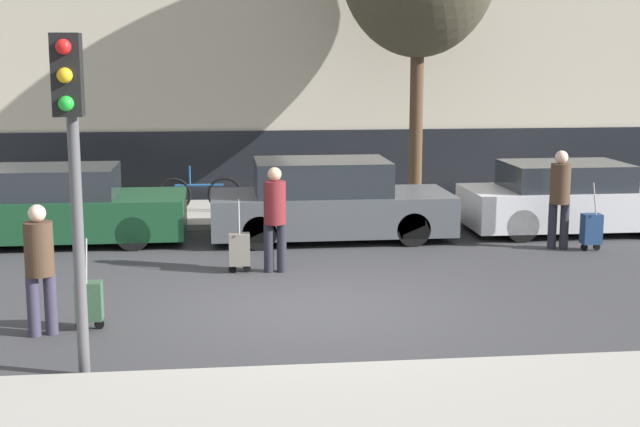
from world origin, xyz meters
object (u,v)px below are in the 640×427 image
at_px(pedestrian_center, 275,213).
at_px(parked_bicycle, 199,194).
at_px(trolley_center, 239,249).
at_px(pedestrian_right, 560,193).
at_px(pedestrian_left, 40,262).
at_px(trolley_right, 591,229).
at_px(parked_car_0, 54,207).
at_px(traffic_light, 71,136).
at_px(parked_car_2, 570,199).
at_px(trolley_left, 89,301).
at_px(parked_car_1, 328,202).

bearing_deg(pedestrian_center, parked_bicycle, 107.15).
xyz_separation_m(trolley_center, pedestrian_right, (5.52, 1.09, 0.61)).
bearing_deg(pedestrian_left, trolley_right, -174.10).
bearing_deg(pedestrian_center, parked_car_0, 147.72).
height_order(trolley_center, traffic_light, traffic_light).
height_order(parked_car_0, pedestrian_right, pedestrian_right).
bearing_deg(traffic_light, trolley_right, 34.44).
distance_m(parked_car_0, pedestrian_center, 4.63).
height_order(pedestrian_left, traffic_light, traffic_light).
height_order(parked_car_2, pedestrian_center, pedestrian_center).
distance_m(trolley_right, traffic_light, 9.65).
bearing_deg(traffic_light, parked_car_2, 40.89).
distance_m(parked_car_2, pedestrian_center, 6.29).
xyz_separation_m(parked_car_2, trolley_center, (-6.30, -2.51, -0.26)).
height_order(pedestrian_left, parked_bicycle, pedestrian_left).
height_order(parked_car_2, trolley_left, parked_car_2).
relative_size(pedestrian_left, trolley_left, 1.40).
height_order(parked_car_0, trolley_left, parked_car_0).
bearing_deg(pedestrian_right, trolley_left, 49.41).
bearing_deg(trolley_left, pedestrian_right, 27.07).
bearing_deg(parked_bicycle, trolley_left, -99.05).
relative_size(parked_car_0, trolley_center, 3.94).
height_order(parked_car_0, trolley_center, parked_car_0).
bearing_deg(pedestrian_left, parked_car_0, -99.68).
bearing_deg(parked_car_2, parked_car_0, 179.30).
bearing_deg(pedestrian_left, trolley_left, 179.94).
height_order(trolley_left, traffic_light, traffic_light).
relative_size(pedestrian_center, trolley_right, 1.39).
distance_m(pedestrian_left, pedestrian_right, 8.88).
distance_m(parked_car_0, trolley_right, 9.43).
relative_size(parked_car_2, pedestrian_right, 2.36).
xyz_separation_m(trolley_left, trolley_right, (7.93, 3.58, 0.02)).
bearing_deg(traffic_light, pedestrian_center, 62.68).
xyz_separation_m(parked_car_1, parked_bicycle, (-2.38, 2.43, -0.18)).
xyz_separation_m(parked_car_1, pedestrian_center, (-1.13, -2.44, 0.25)).
bearing_deg(parked_car_2, parked_car_1, -178.84).
bearing_deg(trolley_right, parked_car_1, 160.55).
bearing_deg(parked_car_2, trolley_center, -158.26).
distance_m(pedestrian_left, trolley_right, 9.26).
bearing_deg(parked_car_0, parked_car_1, -2.45).
bearing_deg(trolley_center, trolley_left, -125.08).
distance_m(trolley_left, parked_bicycle, 7.64).
bearing_deg(pedestrian_right, trolley_right, 179.95).
distance_m(parked_car_1, parked_car_2, 4.62).
height_order(trolley_left, parked_bicycle, trolley_left).
height_order(pedestrian_left, trolley_right, pedestrian_left).
bearing_deg(parked_bicycle, trolley_right, -30.50).
xyz_separation_m(pedestrian_left, parked_bicycle, (1.72, 7.71, -0.40)).
relative_size(parked_car_1, parked_bicycle, 2.45).
xyz_separation_m(parked_car_0, traffic_light, (1.50, -7.07, 1.87)).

